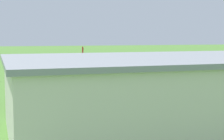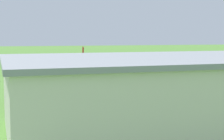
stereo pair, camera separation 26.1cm
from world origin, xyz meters
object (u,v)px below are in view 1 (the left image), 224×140
Objects in this scene: person_walking_on_apron at (12,93)px; person_crossing_taxiway at (8,105)px; biplane at (80,61)px; person_beside_truck at (64,91)px.

person_walking_on_apron reaches higher than person_crossing_taxiway.
biplane is 22.57m from person_walking_on_apron.
biplane reaches higher than person_crossing_taxiway.
person_crossing_taxiway is 1.01× the size of person_beside_truck.
biplane is 4.79× the size of person_walking_on_apron.
person_walking_on_apron is at bearing 6.75° from person_beside_truck.
biplane is 5.15× the size of person_crossing_taxiway.
person_beside_truck is at bearing -173.25° from person_walking_on_apron.
biplane reaches higher than person_beside_truck.
person_walking_on_apron is (11.94, 19.03, -2.24)m from biplane.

